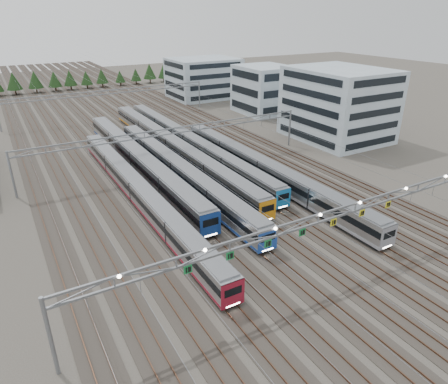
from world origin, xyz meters
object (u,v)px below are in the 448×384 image
gantry_mid (173,136)px  depot_bldg_north (203,78)px  depot_bldg_mid (265,90)px  gantry_near (319,221)px  train_a (138,191)px  train_b (138,160)px  train_d (172,146)px  train_c (178,170)px  train_e (189,142)px  train_f (264,169)px  gantry_far (109,95)px  depot_bldg_south (338,104)px

gantry_mid → depot_bldg_north: 68.81m
gantry_mid → depot_bldg_mid: bearing=35.1°
depot_bldg_north → gantry_near: bearing=-110.3°
depot_bldg_mid → train_a: bearing=-142.2°
train_b → train_d: train_b is taller
train_c → gantry_near: 33.58m
train_e → gantry_mid: size_ratio=1.18×
depot_bldg_mid → train_b: bearing=-150.0°
train_f → train_c: bearing=152.7°
train_d → train_f: train_d is taller
gantry_near → gantry_far: size_ratio=1.00×
train_a → gantry_far: size_ratio=1.03×
gantry_mid → train_c: bearing=-107.9°
train_f → gantry_near: 28.94m
train_a → depot_bldg_mid: (52.89, 40.98, 4.68)m
train_e → depot_bldg_south: depot_bldg_south is taller
train_f → depot_bldg_mid: depot_bldg_mid is taller
train_d → gantry_near: size_ratio=1.21×
train_e → depot_bldg_north: bearing=59.7°
train_c → gantry_far: size_ratio=0.97×
train_b → train_d: (9.00, 4.80, -0.14)m
train_a → gantry_mid: 16.81m
train_b → depot_bldg_mid: 56.03m
gantry_mid → train_d: bearing=70.0°
train_e → train_b: bearing=-154.7°
depot_bldg_south → depot_bldg_mid: size_ratio=1.38×
train_a → train_b: size_ratio=1.00×
depot_bldg_south → train_b: bearing=177.3°
train_e → gantry_near: bearing=-98.1°
train_e → gantry_near: gantry_near is taller
train_a → depot_bldg_north: depot_bldg_north is taller
depot_bldg_north → train_e: bearing=-120.3°
depot_bldg_north → train_b: bearing=-127.1°
depot_bldg_mid → depot_bldg_south: bearing=-91.0°
train_a → depot_bldg_south: 53.84m
train_c → depot_bldg_mid: 57.11m
train_d → gantry_near: bearing=-92.8°
train_b → depot_bldg_north: size_ratio=2.64×
train_a → train_c: (9.00, 4.74, 0.09)m
depot_bldg_south → depot_bldg_north: size_ratio=1.00×
train_a → gantry_near: (11.20, -28.41, 5.06)m
gantry_far → gantry_mid: bearing=-90.0°
train_b → gantry_mid: size_ratio=1.03×
train_f → train_b: bearing=139.6°
train_c → train_f: size_ratio=1.00×
train_b → gantry_near: bearing=-80.8°
train_d → gantry_far: size_ratio=1.21×
train_c → depot_bldg_north: (38.63, 65.38, 4.44)m
train_b → train_e: train_b is taller
train_e → gantry_far: (-6.75, 37.24, 4.34)m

